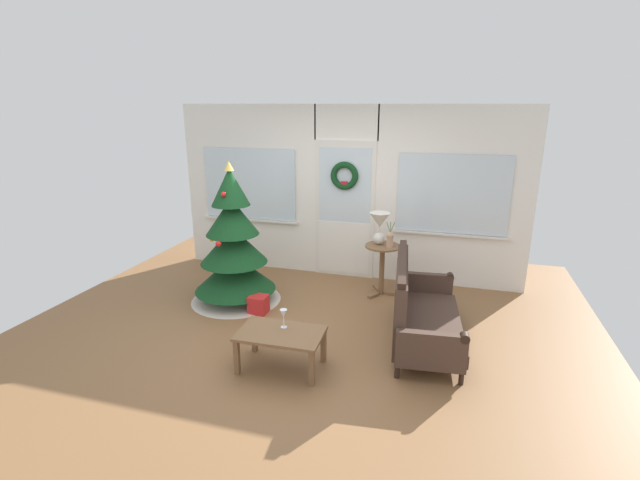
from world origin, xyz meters
name	(u,v)px	position (x,y,z in m)	size (l,w,h in m)	color
ground_plane	(302,337)	(0.00, 0.00, 0.00)	(6.76, 6.76, 0.00)	brown
back_wall_with_door	(346,193)	(0.00, 2.08, 1.28)	(5.20, 0.19, 2.55)	white
christmas_tree	(234,252)	(-1.19, 0.73, 0.68)	(1.20, 1.20, 1.87)	#4C331E
settee_sofa	(418,310)	(1.25, 0.27, 0.38)	(0.86, 1.70, 0.96)	black
side_table	(382,260)	(0.67, 1.47, 0.50)	(0.50, 0.48, 0.71)	brown
table_lamp	(380,224)	(0.61, 1.51, 1.00)	(0.28, 0.28, 0.44)	silver
flower_vase	(390,239)	(0.77, 1.41, 0.83)	(0.11, 0.10, 0.35)	tan
coffee_table	(281,337)	(-0.01, -0.65, 0.34)	(0.85, 0.54, 0.40)	brown
wine_glass	(284,314)	(-0.01, -0.55, 0.54)	(0.08, 0.08, 0.20)	silver
gift_box	(258,304)	(-0.73, 0.44, 0.11)	(0.23, 0.20, 0.23)	red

